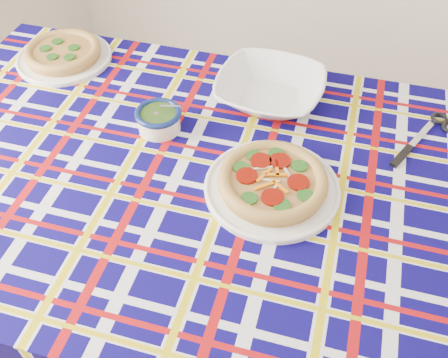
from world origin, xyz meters
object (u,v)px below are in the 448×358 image
at_px(main_focaccia_plate, 273,181).
at_px(pesto_bowl, 159,118).
at_px(dining_table, 206,195).
at_px(serving_bowl, 270,90).

bearing_deg(main_focaccia_plate, pesto_bowl, 165.51).
relative_size(dining_table, pesto_bowl, 14.18).
xyz_separation_m(main_focaccia_plate, pesto_bowl, (-0.38, 0.10, 0.00)).
height_order(pesto_bowl, serving_bowl, same).
distance_m(dining_table, main_focaccia_plate, 0.22).
height_order(dining_table, pesto_bowl, pesto_bowl).
bearing_deg(dining_table, serving_bowl, 74.94).
xyz_separation_m(dining_table, serving_bowl, (0.05, 0.37, 0.13)).
distance_m(main_focaccia_plate, serving_bowl, 0.38).
height_order(main_focaccia_plate, serving_bowl, serving_bowl).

